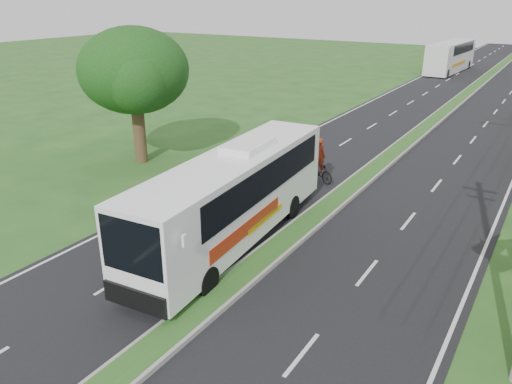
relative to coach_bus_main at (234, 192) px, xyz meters
The scene contains 8 objects.
ground 5.37m from the coach_bus_main, 68.68° to the right, with size 180.00×180.00×0.00m, color #24511D.
road_asphalt 15.62m from the coach_bus_main, 83.31° to the left, with size 14.00×160.00×0.02m, color black.
median_strip 15.61m from the coach_bus_main, 83.31° to the left, with size 1.20×160.00×0.18m.
lane_edge_left 16.27m from the coach_bus_main, 107.66° to the left, with size 0.12×160.00×0.01m, color silver.
shade_tree 12.01m from the coach_bus_main, 152.38° to the left, with size 6.30×6.00×7.54m.
coach_bus_main is the anchor object (origin of this frame).
coach_bus_far 51.78m from the coach_bus_main, 93.36° to the left, with size 3.37×12.45×3.59m.
motorcyclist 7.84m from the coach_bus_main, 90.27° to the left, with size 1.91×1.11×2.35m.
Camera 1 is at (8.20, -9.87, 9.08)m, focal length 35.00 mm.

